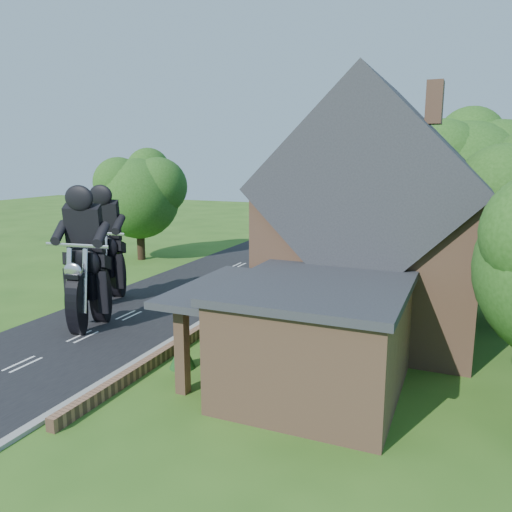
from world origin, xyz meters
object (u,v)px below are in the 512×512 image
at_px(house, 376,226).
at_px(motorcycle_lead, 90,308).
at_px(garden_wall, 232,311).
at_px(annex, 312,335).
at_px(motorcycle_follow, 108,284).

distance_m(house, motorcycle_lead, 12.50).
relative_size(garden_wall, annex, 3.12).
relative_size(house, motorcycle_lead, 5.25).
distance_m(house, annex, 7.30).
bearing_deg(motorcycle_follow, garden_wall, 177.98).
bearing_deg(garden_wall, motorcycle_follow, -176.19).
xyz_separation_m(garden_wall, house, (6.19, 1.00, 4.14)).
bearing_deg(house, motorcycle_lead, -155.06).
distance_m(annex, motorcycle_follow, 13.40).
xyz_separation_m(house, motorcycle_follow, (-12.88, -1.45, -3.46)).
relative_size(annex, motorcycle_lead, 3.62).
bearing_deg(motorcycle_lead, garden_wall, -145.88).
relative_size(annex, motorcycle_follow, 3.74).
bearing_deg(garden_wall, house, 9.17).
height_order(garden_wall, motorcycle_lead, motorcycle_lead).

